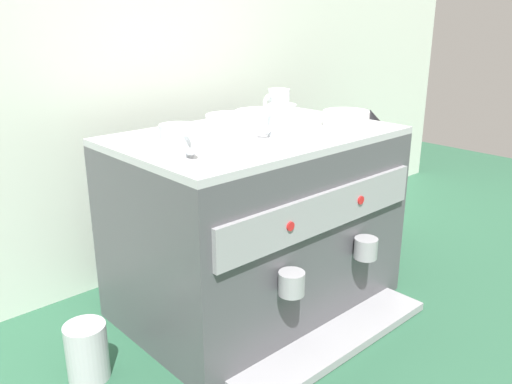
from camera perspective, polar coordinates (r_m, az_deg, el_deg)
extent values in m
plane|color=#28563D|center=(1.45, 0.00, -11.65)|extent=(4.00, 4.00, 0.00)
cube|color=silver|center=(1.57, -9.37, 8.81)|extent=(2.80, 0.03, 0.94)
cube|color=#4C4C51|center=(1.35, 0.00, -3.50)|extent=(0.67, 0.44, 0.44)
cube|color=#B7B7BC|center=(1.28, 0.00, 6.06)|extent=(0.67, 0.44, 0.02)
cube|color=#939399|center=(1.17, 7.44, -2.09)|extent=(0.62, 0.01, 0.09)
cylinder|color=red|center=(1.08, 3.69, -3.69)|extent=(0.02, 0.01, 0.02)
cylinder|color=red|center=(1.26, 11.16, -0.86)|extent=(0.02, 0.01, 0.02)
cube|color=#939399|center=(1.29, 8.40, -15.48)|extent=(0.57, 0.12, 0.02)
cylinder|color=#939399|center=(1.12, 3.84, -9.74)|extent=(0.06, 0.06, 0.05)
cylinder|color=#939399|center=(1.30, 11.70, -5.92)|extent=(0.06, 0.06, 0.05)
cylinder|color=silver|center=(1.54, 2.47, 9.75)|extent=(0.06, 0.06, 0.07)
torus|color=silver|center=(1.51, 1.43, 9.57)|extent=(0.05, 0.02, 0.05)
cylinder|color=silver|center=(1.24, 2.78, 7.72)|extent=(0.07, 0.07, 0.07)
torus|color=silver|center=(1.21, 1.14, 7.48)|extent=(0.05, 0.02, 0.05)
cylinder|color=silver|center=(1.08, -8.47, 5.61)|extent=(0.07, 0.07, 0.06)
torus|color=silver|center=(1.04, -7.17, 5.19)|extent=(0.02, 0.05, 0.05)
cylinder|color=white|center=(1.37, 9.64, 7.80)|extent=(0.12, 0.12, 0.04)
cylinder|color=white|center=(1.37, 9.61, 7.21)|extent=(0.06, 0.06, 0.01)
cylinder|color=white|center=(1.27, -2.65, 7.31)|extent=(0.12, 0.12, 0.04)
cylinder|color=white|center=(1.27, -2.64, 6.57)|extent=(0.07, 0.07, 0.01)
cylinder|color=white|center=(1.38, 0.22, 8.07)|extent=(0.12, 0.12, 0.03)
cylinder|color=white|center=(1.38, 0.22, 7.54)|extent=(0.06, 0.06, 0.01)
cylinder|color=#939399|center=(1.78, 11.60, 0.12)|extent=(0.17, 0.17, 0.35)
cone|color=black|center=(1.72, 12.08, 7.13)|extent=(0.18, 0.18, 0.09)
cylinder|color=#B7B7BC|center=(1.20, -17.69, -16.02)|extent=(0.09, 0.09, 0.13)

